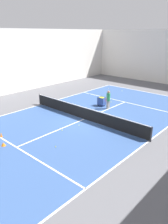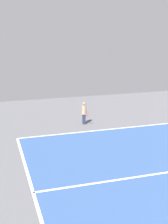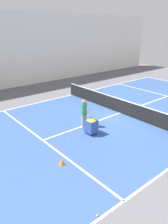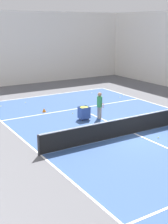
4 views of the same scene
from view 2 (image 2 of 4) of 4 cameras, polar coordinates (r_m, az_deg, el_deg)
The scene contains 2 objects.
line_baseline_near at distance 15.90m, azimuth 8.41°, elevation -2.78°, with size 11.19×0.10×0.00m, color white.
player_near_baseline at distance 16.07m, azimuth 0.02°, elevation 0.08°, with size 0.25×0.56×1.18m.
Camera 2 is at (6.62, 2.50, 4.89)m, focal length 50.00 mm.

